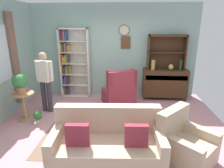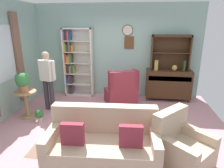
% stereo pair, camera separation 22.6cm
% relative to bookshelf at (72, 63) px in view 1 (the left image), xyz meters
% --- Properties ---
extents(ground_plane, '(5.40, 4.60, 0.02)m').
position_rel_bookshelf_xyz_m(ground_plane, '(1.25, -1.94, -1.07)').
color(ground_plane, '#C68C93').
extents(wall_back, '(5.00, 0.09, 2.80)m').
position_rel_bookshelf_xyz_m(wall_back, '(1.26, 0.19, 0.35)').
color(wall_back, '#93B7AD').
rests_on(wall_back, ground_plane).
extents(area_rug, '(2.93, 1.88, 0.01)m').
position_rel_bookshelf_xyz_m(area_rug, '(1.45, -2.24, -1.05)').
color(area_rug, '#846651').
rests_on(area_rug, ground_plane).
extents(bookshelf, '(0.90, 0.30, 2.10)m').
position_rel_bookshelf_xyz_m(bookshelf, '(0.00, 0.00, 0.00)').
color(bookshelf, silver).
rests_on(bookshelf, ground_plane).
extents(sideboard, '(1.30, 0.45, 0.92)m').
position_rel_bookshelf_xyz_m(sideboard, '(2.83, -0.08, -0.55)').
color(sideboard, '#422816').
rests_on(sideboard, ground_plane).
extents(sideboard_hutch, '(1.10, 0.26, 1.00)m').
position_rel_bookshelf_xyz_m(sideboard_hutch, '(2.83, 0.02, 0.50)').
color(sideboard_hutch, '#422816').
rests_on(sideboard_hutch, sideboard).
extents(vase_tall, '(0.11, 0.11, 0.29)m').
position_rel_bookshelf_xyz_m(vase_tall, '(2.44, -0.16, 0.01)').
color(vase_tall, tan).
rests_on(vase_tall, sideboard).
extents(vase_round, '(0.15, 0.15, 0.17)m').
position_rel_bookshelf_xyz_m(vase_round, '(2.96, -0.15, -0.05)').
color(vase_round, tan).
rests_on(vase_round, sideboard).
extents(bottle_wine, '(0.07, 0.07, 0.32)m').
position_rel_bookshelf_xyz_m(bottle_wine, '(3.22, -0.17, 0.02)').
color(bottle_wine, '#194223').
rests_on(bottle_wine, sideboard).
extents(couch_floral, '(1.84, 0.95, 0.90)m').
position_rel_bookshelf_xyz_m(couch_floral, '(1.37, -3.08, -0.74)').
color(couch_floral, '#C6AD8E').
rests_on(couch_floral, ground_plane).
extents(armchair_floral, '(1.08, 1.08, 0.88)m').
position_rel_bookshelf_xyz_m(armchair_floral, '(2.65, -2.97, -0.77)').
color(armchair_floral, '#C6AD8E').
rests_on(armchair_floral, ground_plane).
extents(wingback_chair, '(1.02, 1.03, 1.05)m').
position_rel_bookshelf_xyz_m(wingback_chair, '(1.48, -0.73, -0.67)').
color(wingback_chair, maroon).
rests_on(wingback_chair, ground_plane).
extents(plant_stand, '(0.52, 0.52, 0.67)m').
position_rel_bookshelf_xyz_m(plant_stand, '(-0.76, -1.71, -0.64)').
color(plant_stand, '#A87F56').
rests_on(plant_stand, ground_plane).
extents(potted_plant_large, '(0.33, 0.33, 0.46)m').
position_rel_bookshelf_xyz_m(potted_plant_large, '(-0.76, -1.74, -0.12)').
color(potted_plant_large, '#AD6B4C').
rests_on(potted_plant_large, plant_stand).
extents(potted_plant_small, '(0.20, 0.20, 0.28)m').
position_rel_bookshelf_xyz_m(potted_plant_small, '(-0.36, -1.88, -0.89)').
color(potted_plant_small, beige).
rests_on(potted_plant_small, ground_plane).
extents(person_reading, '(0.52, 0.29, 1.56)m').
position_rel_bookshelf_xyz_m(person_reading, '(-0.39, -1.23, -0.15)').
color(person_reading, '#38333D').
rests_on(person_reading, ground_plane).
extents(coffee_table, '(0.80, 0.50, 0.42)m').
position_rel_bookshelf_xyz_m(coffee_table, '(1.50, -2.11, -0.70)').
color(coffee_table, '#422816').
rests_on(coffee_table, ground_plane).
extents(book_stack, '(0.22, 0.13, 0.05)m').
position_rel_bookshelf_xyz_m(book_stack, '(1.62, -2.06, -0.61)').
color(book_stack, gold).
rests_on(book_stack, coffee_table).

